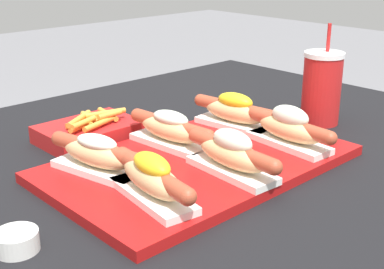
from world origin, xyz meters
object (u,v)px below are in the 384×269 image
Objects in this scene: hot_dog_0 at (152,178)px; hot_dog_3 at (97,154)px; hot_dog_2 at (289,128)px; hot_dog_5 at (235,111)px; sauce_bowl at (16,240)px; hot_dog_1 at (232,154)px; hot_dog_4 at (171,129)px; fries_basket at (90,131)px; serving_tray at (200,163)px; drink_cup at (322,88)px.

hot_dog_0 reaches higher than hot_dog_3.
hot_dog_2 is 0.14m from hot_dog_5.
hot_dog_0 is 0.21m from sauce_bowl.
hot_dog_5 is at bearing 41.38° from hot_dog_1.
hot_dog_4 is 0.39m from sauce_bowl.
hot_dog_4 is 1.00× the size of hot_dog_5.
hot_dog_2 is 1.00× the size of hot_dog_4.
fries_basket is at bearing 43.92° from sauce_bowl.
sauce_bowl is (-0.36, -0.03, 0.01)m from serving_tray.
fries_basket is (-0.23, 0.32, -0.03)m from hot_dog_2.
drink_cup is at bearing -30.27° from fries_basket.
hot_dog_4 is (0.17, 0.15, -0.00)m from hot_dog_0.
serving_tray is at bearing 5.12° from sauce_bowl.
hot_dog_5 reaches higher than hot_dog_0.
fries_basket is at bearing 149.73° from drink_cup.
hot_dog_1 is 0.96× the size of drink_cup.
hot_dog_0 is 0.16m from hot_dog_1.
hot_dog_3 is 0.17m from hot_dog_4.
hot_dog_5 reaches higher than hot_dog_3.
hot_dog_3 is (-0.16, 0.15, -0.00)m from hot_dog_1.
hot_dog_0 is 0.99× the size of hot_dog_2.
serving_tray is 2.76× the size of fries_basket.
hot_dog_3 is at bearing -176.17° from hot_dog_4.
hot_dog_1 is at bearing -80.01° from fries_basket.
serving_tray is 2.57× the size of hot_dog_4.
hot_dog_5 is 0.30m from fries_basket.
hot_dog_0 is 3.57× the size of sauce_bowl.
hot_dog_5 is at bearing 0.41° from hot_dog_3.
hot_dog_4 is at bearing -67.91° from fries_basket.
sauce_bowl is at bearing 171.97° from hot_dog_1.
hot_dog_4 is 0.17m from hot_dog_5.
sauce_bowl is 0.74m from drink_cup.
hot_dog_0 is 0.33m from hot_dog_2.
hot_dog_0 is 1.07× the size of fries_basket.
drink_cup reaches higher than fries_basket.
drink_cup is at bearing -0.03° from serving_tray.
drink_cup is (0.37, -0.08, 0.03)m from hot_dog_4.
fries_basket is at bearing 142.78° from hot_dog_5.
hot_dog_3 is at bearing 172.39° from drink_cup.
hot_dog_0 is 0.34m from fries_basket.
hot_dog_2 is 0.22m from hot_dog_4.
hot_dog_2 is 0.96× the size of drink_cup.
hot_dog_1 is at bearing -94.09° from serving_tray.
serving_tray is 2.56× the size of hot_dog_1.
drink_cup reaches higher than sauce_bowl.
serving_tray is at bearing 179.97° from drink_cup.
hot_dog_1 is 0.22m from hot_dog_3.
hot_dog_1 reaches higher than hot_dog_4.
sauce_bowl is (-0.36, 0.05, -0.04)m from hot_dog_1.
sauce_bowl is at bearing -162.56° from hot_dog_4.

